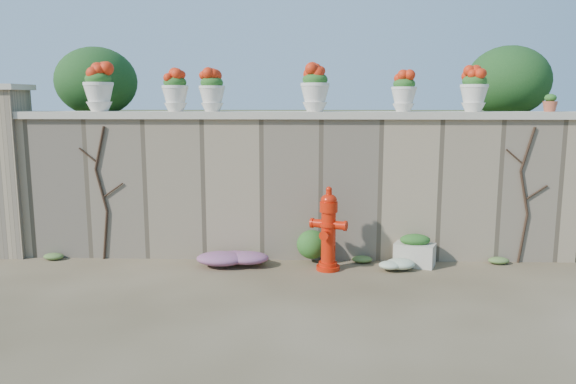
{
  "coord_description": "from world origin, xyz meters",
  "views": [
    {
      "loc": [
        0.21,
        -6.14,
        2.28
      ],
      "look_at": [
        -0.04,
        1.4,
        1.02
      ],
      "focal_mm": 35.0,
      "sensor_mm": 36.0,
      "label": 1
    }
  ],
  "objects_px": {
    "urn_pot_0": "(99,88)",
    "terracotta_pot": "(550,104)",
    "fire_hydrant": "(328,229)",
    "planter_box": "(415,251)"
  },
  "relations": [
    {
      "from": "urn_pot_0",
      "to": "terracotta_pot",
      "type": "distance_m",
      "value": 6.3
    },
    {
      "from": "fire_hydrant",
      "to": "planter_box",
      "type": "distance_m",
      "value": 1.28
    },
    {
      "from": "fire_hydrant",
      "to": "planter_box",
      "type": "height_order",
      "value": "fire_hydrant"
    },
    {
      "from": "terracotta_pot",
      "to": "urn_pot_0",
      "type": "bearing_deg",
      "value": 180.0
    },
    {
      "from": "urn_pot_0",
      "to": "fire_hydrant",
      "type": "bearing_deg",
      "value": -11.23
    },
    {
      "from": "planter_box",
      "to": "urn_pot_0",
      "type": "height_order",
      "value": "urn_pot_0"
    },
    {
      "from": "planter_box",
      "to": "terracotta_pot",
      "type": "relative_size",
      "value": 2.59
    },
    {
      "from": "fire_hydrant",
      "to": "urn_pot_0",
      "type": "relative_size",
      "value": 1.72
    },
    {
      "from": "urn_pot_0",
      "to": "terracotta_pot",
      "type": "xyz_separation_m",
      "value": [
        6.3,
        -0.0,
        -0.21
      ]
    },
    {
      "from": "fire_hydrant",
      "to": "urn_pot_0",
      "type": "bearing_deg",
      "value": -170.41
    }
  ]
}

